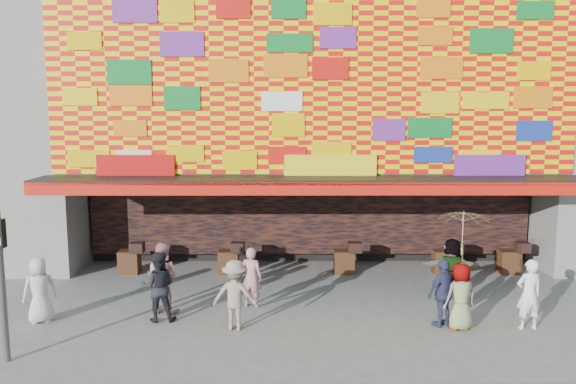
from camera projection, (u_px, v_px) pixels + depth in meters
name	position (u px, v px, depth m)	size (l,w,h in m)	color
ground	(320.00, 331.00, 12.47)	(90.00, 90.00, 0.00)	slate
shop_building	(307.00, 101.00, 19.84)	(15.20, 9.40, 10.00)	gray
signal_left	(1.00, 269.00, 10.71)	(0.22, 0.20, 3.00)	#59595B
ped_a	(40.00, 290.00, 12.93)	(0.75, 0.49, 1.53)	silver
ped_b	(251.00, 277.00, 13.96)	(0.55, 0.36, 1.52)	#BC7A86
ped_c	(159.00, 287.00, 13.01)	(0.80, 0.62, 1.65)	black
ped_d	(235.00, 295.00, 12.51)	(1.02, 0.59, 1.58)	gray
ped_e	(444.00, 293.00, 12.68)	(0.92, 0.38, 1.57)	#33385A
ped_f	(452.00, 268.00, 14.60)	(1.49, 0.47, 1.61)	gray
ped_g	(461.00, 297.00, 12.50)	(0.74, 0.48, 1.52)	gray
ped_h	(529.00, 294.00, 12.53)	(0.58, 0.38, 1.60)	white
ped_i	(162.00, 277.00, 13.59)	(0.84, 0.65, 1.73)	#BB7986
parasol	(463.00, 233.00, 12.30)	(1.40, 1.42, 1.96)	#D5BB86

